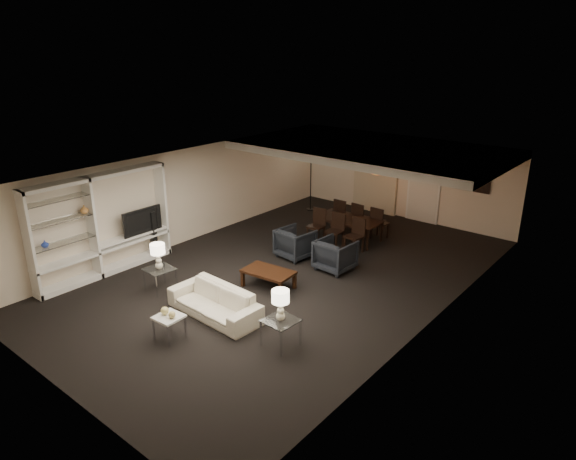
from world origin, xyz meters
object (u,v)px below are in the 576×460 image
(dining_table, at_px, (348,229))
(chair_fr, at_px, (380,223))
(armchair_left, at_px, (295,243))
(side_table_left, at_px, (160,280))
(table_lamp_right, at_px, (281,305))
(chair_fm, at_px, (361,218))
(chair_fl, at_px, (343,214))
(vase_blue, at_px, (45,244))
(chair_nr, at_px, (354,236))
(pendant_light, at_px, (380,169))
(chair_nm, at_px, (335,231))
(side_table_right, at_px, (281,333))
(floor_lamp, at_px, (311,182))
(armchair_right, at_px, (335,255))
(coffee_table, at_px, (268,279))
(marble_table, at_px, (170,327))
(television, at_px, (140,220))
(vase_amber, at_px, (84,209))
(table_lamp_left, at_px, (158,256))
(chair_nl, at_px, (316,226))
(sofa, at_px, (214,302))
(floor_speaker, at_px, (153,235))

(dining_table, relative_size, chair_fr, 1.92)
(armchair_left, relative_size, side_table_left, 1.49)
(table_lamp_right, xyz_separation_m, chair_fm, (-1.93, 5.77, -0.35))
(chair_fl, bearing_deg, vase_blue, 70.99)
(chair_nr, height_order, chair_fr, same)
(pendant_light, height_order, armchair_left, pendant_light)
(pendant_light, bearing_deg, chair_nm, -107.40)
(side_table_right, distance_m, chair_nm, 4.87)
(chair_nr, relative_size, floor_lamp, 0.50)
(armchair_left, bearing_deg, armchair_right, -173.66)
(chair_fl, bearing_deg, dining_table, 133.02)
(chair_nm, bearing_deg, coffee_table, -87.83)
(marble_table, height_order, chair_nr, chair_nr)
(pendant_light, xyz_separation_m, floor_lamp, (-2.86, 0.76, -1.01))
(television, bearing_deg, armchair_left, -47.34)
(coffee_table, height_order, marble_table, marble_table)
(vase_amber, xyz_separation_m, chair_nr, (3.77, 5.06, -1.20))
(television, distance_m, chair_fr, 6.29)
(coffee_table, bearing_deg, marble_table, -90.00)
(table_lamp_left, height_order, dining_table, table_lamp_left)
(chair_nl, bearing_deg, table_lamp_left, -106.10)
(dining_table, bearing_deg, sofa, -90.19)
(table_lamp_right, bearing_deg, coffee_table, 136.74)
(table_lamp_right, bearing_deg, chair_fm, 108.49)
(dining_table, distance_m, chair_fr, 0.90)
(floor_speaker, bearing_deg, side_table_left, -46.56)
(coffee_table, distance_m, dining_table, 3.53)
(marble_table, height_order, chair_nm, chair_nm)
(coffee_table, xyz_separation_m, side_table_left, (-1.70, -1.60, 0.06))
(chair_fl, bearing_deg, chair_nr, 133.02)
(coffee_table, relative_size, dining_table, 0.63)
(table_lamp_left, relative_size, chair_fl, 0.63)
(sofa, height_order, chair_fl, chair_fl)
(sofa, height_order, floor_lamp, floor_lamp)
(pendant_light, relative_size, vase_amber, 2.78)
(floor_speaker, xyz_separation_m, chair_fr, (3.66, 4.73, -0.15))
(floor_speaker, bearing_deg, chair_fm, 43.81)
(chair_fl, distance_m, chair_fr, 1.20)
(dining_table, distance_m, chair_nl, 0.90)
(dining_table, bearing_deg, chair_fr, 44.53)
(dining_table, height_order, floor_lamp, floor_lamp)
(marble_table, bearing_deg, floor_lamp, 108.91)
(vase_amber, distance_m, chair_nl, 5.80)
(armchair_left, xyz_separation_m, dining_table, (0.37, 1.82, -0.07))
(marble_table, bearing_deg, chair_nl, 98.47)
(vase_amber, xyz_separation_m, chair_fr, (3.77, 6.36, -1.20))
(television, bearing_deg, vase_blue, 179.25)
(marble_table, xyz_separation_m, floor_lamp, (-2.65, 7.74, 0.68))
(table_lamp_right, distance_m, chair_fl, 6.31)
(chair_nr, bearing_deg, armchair_right, -73.54)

